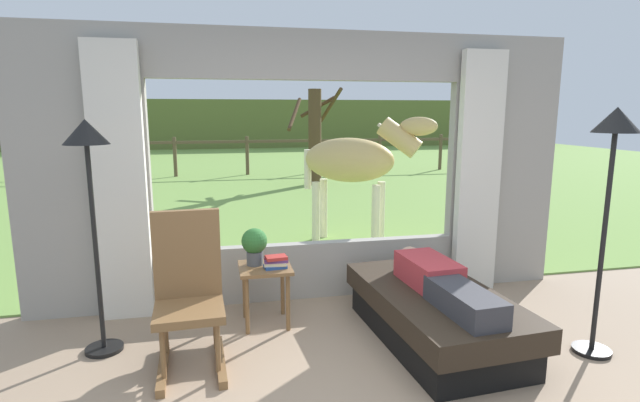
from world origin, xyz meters
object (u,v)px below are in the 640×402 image
(rocking_chair, at_px, (189,291))
(floor_lamp_right, at_px, (612,158))
(side_table, at_px, (265,277))
(floor_lamp_left, at_px, (89,167))
(potted_plant, at_px, (254,244))
(book_stack, at_px, (276,262))
(recliner_sofa, at_px, (435,315))
(pasture_tree, at_px, (315,134))
(reclining_person, at_px, (439,280))
(horse, at_px, (355,161))

(rocking_chair, relative_size, floor_lamp_right, 0.61)
(side_table, bearing_deg, floor_lamp_left, -170.02)
(potted_plant, bearing_deg, book_stack, -36.03)
(recliner_sofa, relative_size, book_stack, 8.38)
(floor_lamp_left, bearing_deg, pasture_tree, 67.78)
(floor_lamp_left, xyz_separation_m, pasture_tree, (3.30, 8.07, -0.16))
(book_stack, bearing_deg, pasture_tree, 76.21)
(reclining_person, height_order, floor_lamp_left, floor_lamp_left)
(recliner_sofa, distance_m, side_table, 1.44)
(recliner_sofa, bearing_deg, potted_plant, 150.48)
(side_table, height_order, pasture_tree, pasture_tree)
(rocking_chair, bearing_deg, horse, 51.60)
(potted_plant, bearing_deg, horse, 55.71)
(recliner_sofa, distance_m, potted_plant, 1.59)
(book_stack, height_order, horse, horse)
(reclining_person, xyz_separation_m, floor_lamp_right, (1.10, -0.39, 0.97))
(reclining_person, xyz_separation_m, book_stack, (-1.21, 0.59, 0.05))
(floor_lamp_left, bearing_deg, side_table, 9.98)
(reclining_person, xyz_separation_m, pasture_tree, (0.74, 8.49, 0.74))
(book_stack, height_order, pasture_tree, pasture_tree)
(recliner_sofa, xyz_separation_m, horse, (0.17, 2.91, 0.94))
(recliner_sofa, height_order, floor_lamp_right, floor_lamp_right)
(floor_lamp_left, bearing_deg, reclining_person, -9.36)
(potted_plant, bearing_deg, floor_lamp_right, -23.88)
(potted_plant, xyz_separation_m, floor_lamp_right, (2.47, -1.09, 0.79))
(book_stack, xyz_separation_m, pasture_tree, (1.94, 7.91, 0.69))
(side_table, relative_size, horse, 0.30)
(rocking_chair, xyz_separation_m, floor_lamp_right, (2.99, -0.49, 0.95))
(rocking_chair, height_order, side_table, rocking_chair)
(floor_lamp_left, height_order, floor_lamp_right, floor_lamp_right)
(reclining_person, relative_size, floor_lamp_left, 0.81)
(horse, bearing_deg, pasture_tree, -154.37)
(side_table, xyz_separation_m, floor_lamp_right, (2.39, -1.03, 1.07))
(floor_lamp_right, bearing_deg, book_stack, 157.10)
(potted_plant, bearing_deg, reclining_person, -27.27)
(reclining_person, xyz_separation_m, potted_plant, (-1.37, 0.71, 0.18))
(reclining_person, height_order, floor_lamp_right, floor_lamp_right)
(recliner_sofa, bearing_deg, floor_lamp_left, 167.81)
(book_stack, distance_m, floor_lamp_left, 1.61)
(recliner_sofa, bearing_deg, side_table, 151.27)
(recliner_sofa, xyz_separation_m, potted_plant, (-1.37, 0.66, 0.48))
(floor_lamp_left, xyz_separation_m, horse, (2.73, 2.54, -0.27))
(rocking_chair, bearing_deg, floor_lamp_left, 152.20)
(rocking_chair, bearing_deg, potted_plant, 46.38)
(book_stack, bearing_deg, floor_lamp_left, -173.12)
(floor_lamp_left, bearing_deg, book_stack, 6.88)
(rocking_chair, relative_size, horse, 0.65)
(book_stack, height_order, floor_lamp_right, floor_lamp_right)
(reclining_person, bearing_deg, potted_plant, 148.80)
(rocking_chair, relative_size, pasture_tree, 0.47)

